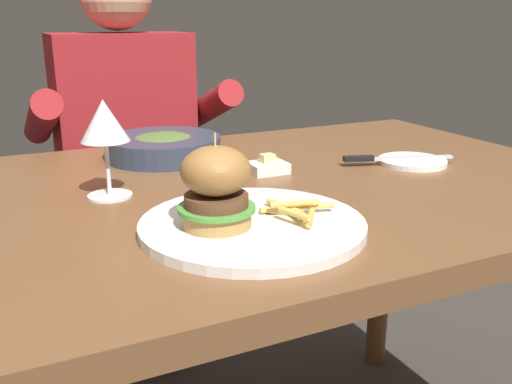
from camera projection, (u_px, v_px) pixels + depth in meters
The scene contains 10 objects.
dining_table at pixel (232, 234), 1.01m from camera, with size 1.38×0.83×0.74m.
main_plate at pixel (252, 225), 0.79m from camera, with size 0.31×0.31×0.01m, color white.
burger_sandwich at pixel (216, 187), 0.75m from camera, with size 0.10×0.10×0.13m.
fries_pile at pixel (294, 210), 0.80m from camera, with size 0.10×0.12×0.02m.
wine_glass at pixel (104, 125), 0.90m from camera, with size 0.08×0.08×0.16m.
bread_plate at pixel (412, 162), 1.14m from camera, with size 0.13×0.13×0.01m, color white.
table_knife at pixel (388, 158), 1.13m from camera, with size 0.22×0.08×0.01m.
butter_dish at pixel (267, 167), 1.07m from camera, with size 0.07×0.06×0.04m.
soup_bowl at pixel (163, 146), 1.18m from camera, with size 0.24×0.24×0.05m.
diner_person at pixel (129, 184), 1.62m from camera, with size 0.51×0.36×1.18m.
Camera 1 is at (-0.37, -0.87, 1.02)m, focal length 40.00 mm.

